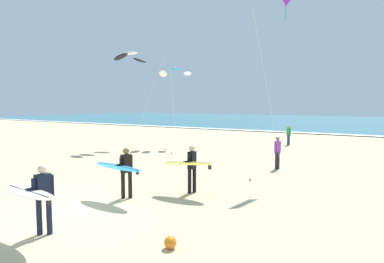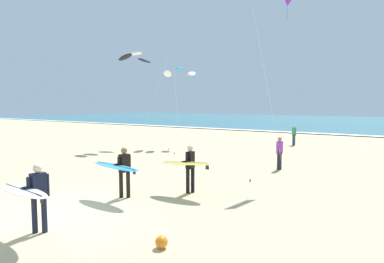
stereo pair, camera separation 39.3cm
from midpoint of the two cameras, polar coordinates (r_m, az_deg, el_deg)
ground_plane at (r=10.22m, az=-22.69°, el=-13.31°), size 160.00×160.00×0.00m
ocean_water at (r=65.94m, az=25.42°, el=1.66°), size 160.00×60.00×0.08m
shoreline_foam at (r=36.70m, az=19.69°, el=-0.22°), size 160.00×1.43×0.01m
surfer_lead at (r=8.43m, az=-27.62°, el=-9.95°), size 2.04×0.96×1.71m
surfer_trailing at (r=11.01m, az=-1.42°, el=-6.02°), size 2.01×1.05×1.71m
surfer_third at (r=10.68m, az=-13.55°, el=-6.50°), size 2.13×0.96×1.71m
kite_arc_cobalt_near at (r=24.04m, az=-3.54°, el=10.67°), size 3.48×4.61×5.92m
kite_arc_ivory_mid at (r=24.00m, az=-11.56°, el=13.11°), size 3.73×2.65×6.98m
bystander_purple_top at (r=15.84m, az=14.56°, el=-3.71°), size 0.24×0.49×1.59m
bystander_green_top at (r=25.64m, az=16.70°, el=-0.56°), size 0.41×0.34×1.59m
beach_ball at (r=7.26m, az=-5.59°, el=-19.39°), size 0.28×0.28×0.28m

